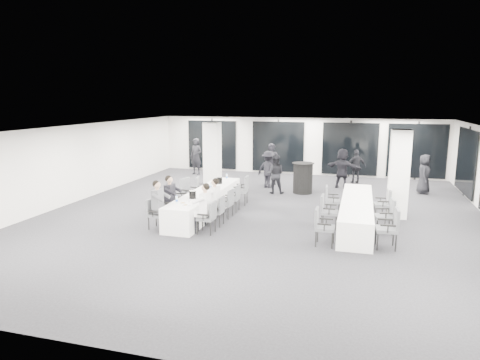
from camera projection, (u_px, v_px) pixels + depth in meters
The scene contains 42 objects.
room at pixel (295, 169), 14.45m from camera, with size 14.04×16.04×2.84m.
column_left at pixel (212, 157), 17.41m from camera, with size 0.60×0.60×2.80m, color white.
column_right at pixel (399, 174), 13.45m from camera, with size 0.60×0.60×2.80m, color white.
banquet_table_main at pixel (206, 202), 14.07m from camera, with size 0.90×5.00×0.75m, color white.
banquet_table_side at pixel (356, 212), 12.83m from camera, with size 0.90×5.00×0.75m, color white.
cocktail_table at pixel (303, 178), 17.05m from camera, with size 0.88×0.88×1.22m.
chair_main_left_near at pixel (155, 212), 12.40m from camera, with size 0.50×0.54×0.88m.
chair_main_left_second at pixel (167, 203), 13.14m from camera, with size 0.57×0.61×1.00m.
chair_main_left_mid at pixel (177, 198), 13.89m from camera, with size 0.60×0.63×0.99m.
chair_main_left_fourth at pixel (189, 191), 14.78m from camera, with size 0.62×0.65×1.03m.
chair_main_left_far at pixel (201, 187), 15.89m from camera, with size 0.52×0.55×0.87m.
chair_main_right_near at pixel (209, 215), 11.94m from camera, with size 0.47×0.53×0.92m.
chair_main_right_second at pixel (218, 209), 12.71m from camera, with size 0.45×0.50×0.88m.
chair_main_right_mid at pixel (227, 202), 13.53m from camera, with size 0.49×0.54×0.91m.
chair_main_right_fourth at pixel (234, 196), 14.30m from camera, with size 0.46×0.52×0.91m.
chair_main_right_far at pixel (243, 188), 15.23m from camera, with size 0.56×0.61×1.03m.
chair_side_left_near at pixel (322, 224), 11.00m from camera, with size 0.50×0.56×0.98m.
chair_side_left_mid at pixel (327, 209), 12.50m from camera, with size 0.50×0.56×0.97m.
chair_side_left_far at pixel (331, 198), 13.93m from camera, with size 0.52×0.57×0.94m.
chair_side_right_near at pixel (390, 226), 10.74m from camera, with size 0.56×0.62×1.04m.
chair_side_right_mid at pixel (387, 214), 11.99m from camera, with size 0.56×0.60×0.98m.
chair_side_right_far at pixel (384, 202), 13.43m from camera, with size 0.52×0.57×0.93m.
seated_guest_a at pixel (160, 202), 12.29m from camera, with size 0.50×0.38×1.44m.
seated_guest_b at pixel (172, 196), 13.06m from camera, with size 0.50×0.38×1.44m.
seated_guest_c at pixel (203, 205), 11.93m from camera, with size 0.50×0.38×1.44m.
seated_guest_d at pixel (213, 199), 12.69m from camera, with size 0.50×0.38×1.44m.
standing_guest_a at pixel (272, 161), 18.69m from camera, with size 0.75×0.60×2.05m, color black.
standing_guest_b at pixel (275, 172), 16.96m from camera, with size 0.85×0.52×1.76m, color black.
standing_guest_c at pixel (268, 167), 18.05m from camera, with size 1.15×0.58×1.77m, color black.
standing_guest_d at pixel (356, 164), 18.90m from camera, with size 1.01×0.57×1.72m, color black.
standing_guest_e at pixel (424, 172), 16.93m from camera, with size 0.86×0.52×1.77m, color black.
standing_guest_f at pixel (342, 166), 17.94m from camera, with size 1.75×0.67×1.91m, color black.
standing_guest_g at pixel (196, 154), 21.16m from camera, with size 0.75×0.60×2.04m, color black.
ice_bucket_near at pixel (193, 195), 12.96m from camera, with size 0.21×0.21×0.24m, color black.
ice_bucket_far at pixel (219, 181), 15.21m from camera, with size 0.20×0.20×0.22m, color black.
water_bottle_a at pixel (177, 200), 12.35m from camera, with size 0.07×0.07×0.22m, color silver.
water_bottle_b at pixel (211, 186), 14.21m from camera, with size 0.07×0.07×0.22m, color silver.
water_bottle_c at pixel (227, 177), 16.02m from camera, with size 0.07×0.07×0.21m, color silver.
plate_a at pixel (183, 203), 12.38m from camera, with size 0.21×0.21×0.03m.
plate_b at pixel (185, 205), 12.15m from camera, with size 0.18×0.18×0.03m.
plate_c at pixel (204, 194), 13.52m from camera, with size 0.21×0.21×0.03m.
wine_glass at pixel (189, 201), 12.07m from camera, with size 0.08×0.08×0.20m.
Camera 1 is at (3.00, -13.11, 3.76)m, focal length 32.00 mm.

